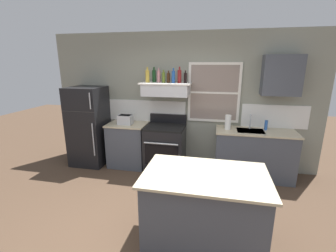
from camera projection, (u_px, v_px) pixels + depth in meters
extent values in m
plane|color=#4C3828|center=(152.00, 232.00, 3.00)|extent=(16.00, 16.00, 0.00)
cube|color=gray|center=(181.00, 101.00, 4.75)|extent=(5.40, 0.06, 2.70)
cube|color=white|center=(128.00, 110.00, 5.00)|extent=(2.50, 0.02, 0.44)
cube|color=white|center=(274.00, 116.00, 4.40)|extent=(1.20, 0.02, 0.44)
cube|color=white|center=(214.00, 93.00, 4.52)|extent=(1.00, 0.04, 1.15)
cube|color=gray|center=(214.00, 93.00, 4.50)|extent=(0.90, 0.01, 1.05)
cube|color=white|center=(214.00, 93.00, 4.50)|extent=(0.90, 0.02, 0.04)
cube|color=black|center=(89.00, 126.00, 4.91)|extent=(0.70, 0.68, 1.64)
cube|color=#333333|center=(78.00, 112.00, 4.48)|extent=(0.69, 0.00, 0.01)
cylinder|color=#A5A8AD|center=(93.00, 140.00, 4.54)|extent=(0.02, 0.02, 0.66)
cylinder|color=#A5A8AD|center=(90.00, 101.00, 4.34)|extent=(0.02, 0.02, 0.31)
cube|color=#474C56|center=(129.00, 145.00, 4.89)|extent=(0.76, 0.60, 0.88)
cube|color=#C6B793|center=(128.00, 124.00, 4.77)|extent=(0.79, 0.63, 0.03)
cube|color=silver|center=(125.00, 120.00, 4.68)|extent=(0.28, 0.20, 0.19)
cube|color=black|center=(125.00, 115.00, 4.66)|extent=(0.24, 0.16, 0.01)
cube|color=black|center=(118.00, 118.00, 4.70)|extent=(0.02, 0.03, 0.02)
cube|color=black|center=(165.00, 149.00, 4.69)|extent=(0.76, 0.64, 0.87)
cube|color=black|center=(165.00, 127.00, 4.57)|extent=(0.76, 0.64, 0.04)
cube|color=black|center=(168.00, 118.00, 4.82)|extent=(0.76, 0.06, 0.18)
cube|color=black|center=(161.00, 156.00, 4.39)|extent=(0.65, 0.01, 0.40)
cylinder|color=silver|center=(161.00, 144.00, 4.29)|extent=(0.65, 0.03, 0.03)
cube|color=silver|center=(166.00, 90.00, 4.48)|extent=(0.88, 0.48, 0.22)
cube|color=#262628|center=(164.00, 95.00, 4.29)|extent=(0.75, 0.02, 0.04)
cube|color=white|center=(166.00, 83.00, 4.44)|extent=(0.96, 0.52, 0.02)
cylinder|color=#B29333|center=(147.00, 76.00, 4.45)|extent=(0.08, 0.08, 0.23)
cylinder|color=#B29333|center=(147.00, 69.00, 4.41)|extent=(0.03, 0.03, 0.06)
cylinder|color=#143819|center=(154.00, 76.00, 4.51)|extent=(0.07, 0.07, 0.23)
cylinder|color=#143819|center=(154.00, 69.00, 4.47)|extent=(0.03, 0.03, 0.06)
cylinder|color=#C67F84|center=(159.00, 77.00, 4.50)|extent=(0.07, 0.07, 0.21)
cylinder|color=#C67F84|center=(159.00, 70.00, 4.46)|extent=(0.03, 0.03, 0.05)
cylinder|color=#4C601E|center=(164.00, 78.00, 4.40)|extent=(0.06, 0.06, 0.19)
cylinder|color=#4C601E|center=(164.00, 71.00, 4.37)|extent=(0.03, 0.03, 0.05)
cylinder|color=#381E0F|center=(168.00, 78.00, 4.40)|extent=(0.06, 0.06, 0.18)
cylinder|color=#381E0F|center=(168.00, 72.00, 4.37)|extent=(0.03, 0.03, 0.05)
cylinder|color=#1E478C|center=(173.00, 77.00, 4.34)|extent=(0.07, 0.07, 0.22)
cylinder|color=#1E478C|center=(173.00, 70.00, 4.30)|extent=(0.03, 0.03, 0.05)
cylinder|color=maroon|center=(179.00, 76.00, 4.35)|extent=(0.07, 0.07, 0.24)
cylinder|color=maroon|center=(180.00, 68.00, 4.31)|extent=(0.03, 0.03, 0.06)
cylinder|color=black|center=(185.00, 78.00, 4.38)|extent=(0.06, 0.06, 0.18)
cylinder|color=black|center=(185.00, 72.00, 4.35)|extent=(0.02, 0.02, 0.05)
cube|color=#474C56|center=(254.00, 155.00, 4.38)|extent=(1.40, 0.60, 0.88)
cube|color=#C6B793|center=(256.00, 131.00, 4.26)|extent=(1.43, 0.63, 0.03)
cube|color=#B7BABC|center=(250.00, 131.00, 4.26)|extent=(0.48, 0.36, 0.01)
cylinder|color=silver|center=(250.00, 121.00, 4.36)|extent=(0.03, 0.03, 0.28)
cylinder|color=silver|center=(251.00, 116.00, 4.25)|extent=(0.02, 0.16, 0.02)
cylinder|color=white|center=(228.00, 122.00, 4.33)|extent=(0.11, 0.11, 0.27)
cylinder|color=blue|center=(266.00, 125.00, 4.29)|extent=(0.06, 0.06, 0.18)
cube|color=#474C56|center=(204.00, 210.00, 2.73)|extent=(1.32, 0.82, 0.88)
cube|color=#C6B793|center=(205.00, 175.00, 2.61)|extent=(1.40, 0.90, 0.03)
cube|color=#474C56|center=(282.00, 75.00, 4.06)|extent=(0.64, 0.32, 0.70)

